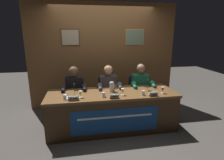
# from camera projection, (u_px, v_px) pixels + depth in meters

# --- Properties ---
(ground_plane) EXTENTS (12.00, 12.00, 0.00)m
(ground_plane) POSITION_uv_depth(u_px,v_px,m) (112.00, 127.00, 3.73)
(ground_plane) COLOR #4C4742
(wall_back_panelled) EXTENTS (3.70, 0.14, 2.60)m
(wall_back_panelled) POSITION_uv_depth(u_px,v_px,m) (103.00, 56.00, 4.62)
(wall_back_panelled) COLOR brown
(wall_back_panelled) RESTS_ON ground_plane
(conference_table) EXTENTS (2.50, 0.85, 0.75)m
(conference_table) POSITION_uv_depth(u_px,v_px,m) (113.00, 106.00, 3.50)
(conference_table) COLOR brown
(conference_table) RESTS_ON ground_plane
(chair_left) EXTENTS (0.44, 0.44, 0.88)m
(chair_left) POSITION_uv_depth(u_px,v_px,m) (75.00, 99.00, 4.08)
(chair_left) COLOR black
(chair_left) RESTS_ON ground_plane
(panelist_left) EXTENTS (0.51, 0.48, 1.21)m
(panelist_left) POSITION_uv_depth(u_px,v_px,m) (74.00, 90.00, 3.82)
(panelist_left) COLOR black
(panelist_left) RESTS_ON ground_plane
(nameplate_left) EXTENTS (0.19, 0.06, 0.08)m
(nameplate_left) POSITION_uv_depth(u_px,v_px,m) (73.00, 98.00, 3.12)
(nameplate_left) COLOR white
(nameplate_left) RESTS_ON conference_table
(juice_glass_left) EXTENTS (0.06, 0.06, 0.12)m
(juice_glass_left) POSITION_uv_depth(u_px,v_px,m) (80.00, 93.00, 3.24)
(juice_glass_left) COLOR white
(juice_glass_left) RESTS_ON conference_table
(water_cup_left) EXTENTS (0.06, 0.06, 0.08)m
(water_cup_left) POSITION_uv_depth(u_px,v_px,m) (65.00, 97.00, 3.16)
(water_cup_left) COLOR silver
(water_cup_left) RESTS_ON conference_table
(microphone_left) EXTENTS (0.06, 0.17, 0.22)m
(microphone_left) POSITION_uv_depth(u_px,v_px,m) (74.00, 92.00, 3.34)
(microphone_left) COLOR black
(microphone_left) RESTS_ON conference_table
(chair_center) EXTENTS (0.44, 0.44, 0.88)m
(chair_center) POSITION_uv_depth(u_px,v_px,m) (107.00, 97.00, 4.20)
(chair_center) COLOR black
(chair_center) RESTS_ON ground_plane
(panelist_center) EXTENTS (0.51, 0.48, 1.21)m
(panelist_center) POSITION_uv_depth(u_px,v_px,m) (109.00, 89.00, 3.95)
(panelist_center) COLOR black
(panelist_center) RESTS_ON ground_plane
(nameplate_center) EXTENTS (0.17, 0.06, 0.08)m
(nameplate_center) POSITION_uv_depth(u_px,v_px,m) (114.00, 96.00, 3.21)
(nameplate_center) COLOR white
(nameplate_center) RESTS_ON conference_table
(juice_glass_center) EXTENTS (0.06, 0.06, 0.12)m
(juice_glass_center) POSITION_uv_depth(u_px,v_px,m) (123.00, 91.00, 3.38)
(juice_glass_center) COLOR white
(juice_glass_center) RESTS_ON conference_table
(water_cup_center) EXTENTS (0.06, 0.06, 0.08)m
(water_cup_center) POSITION_uv_depth(u_px,v_px,m) (104.00, 95.00, 3.29)
(water_cup_center) COLOR silver
(water_cup_center) RESTS_ON conference_table
(microphone_center) EXTENTS (0.06, 0.17, 0.22)m
(microphone_center) POSITION_uv_depth(u_px,v_px,m) (115.00, 90.00, 3.43)
(microphone_center) COLOR black
(microphone_center) RESTS_ON conference_table
(chair_right) EXTENTS (0.44, 0.44, 0.88)m
(chair_right) POSITION_uv_depth(u_px,v_px,m) (138.00, 96.00, 4.33)
(chair_right) COLOR black
(chair_right) RESTS_ON ground_plane
(panelist_right) EXTENTS (0.51, 0.48, 1.21)m
(panelist_right) POSITION_uv_depth(u_px,v_px,m) (141.00, 87.00, 4.07)
(panelist_right) COLOR black
(panelist_right) RESTS_ON ground_plane
(nameplate_right) EXTENTS (0.17, 0.06, 0.08)m
(nameplate_right) POSITION_uv_depth(u_px,v_px,m) (153.00, 94.00, 3.33)
(nameplate_right) COLOR white
(nameplate_right) RESTS_ON conference_table
(juice_glass_right) EXTENTS (0.06, 0.06, 0.12)m
(juice_glass_right) POSITION_uv_depth(u_px,v_px,m) (163.00, 89.00, 3.48)
(juice_glass_right) COLOR white
(juice_glass_right) RESTS_ON conference_table
(water_cup_right) EXTENTS (0.06, 0.06, 0.08)m
(water_cup_right) POSITION_uv_depth(u_px,v_px,m) (143.00, 93.00, 3.38)
(water_cup_right) COLOR silver
(water_cup_right) RESTS_ON conference_table
(microphone_right) EXTENTS (0.06, 0.17, 0.22)m
(microphone_right) POSITION_uv_depth(u_px,v_px,m) (149.00, 88.00, 3.60)
(microphone_right) COLOR black
(microphone_right) RESTS_ON conference_table
(water_pitcher_central) EXTENTS (0.15, 0.10, 0.21)m
(water_pitcher_central) POSITION_uv_depth(u_px,v_px,m) (112.00, 87.00, 3.58)
(water_pitcher_central) COLOR silver
(water_pitcher_central) RESTS_ON conference_table
(document_stack_left) EXTENTS (0.24, 0.19, 0.01)m
(document_stack_left) POSITION_uv_depth(u_px,v_px,m) (71.00, 98.00, 3.23)
(document_stack_left) COLOR white
(document_stack_left) RESTS_ON conference_table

